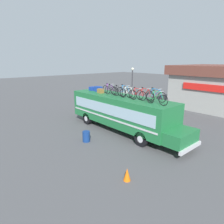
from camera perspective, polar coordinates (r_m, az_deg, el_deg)
The scene contains 17 objects.
ground_plane at distance 16.65m, azimuth 2.15°, elevation -5.13°, with size 120.00×120.00×0.00m, color #4C4C4F.
bus at distance 15.99m, azimuth 2.78°, elevation 0.33°, with size 11.28×2.64×2.87m.
luggage_bag_1 at distance 18.96m, azimuth -5.75°, elevation 6.75°, with size 0.49×0.48×0.34m, color #193899.
luggage_bag_2 at distance 18.28m, azimuth -3.99°, elevation 6.68°, with size 0.72×0.43×0.46m, color #193899.
luggage_bag_3 at distance 17.40m, azimuth -3.35°, elevation 6.13°, with size 0.55×0.38×0.38m, color olive.
rooftop_bicycle_1 at distance 17.10m, azimuth -0.83°, elevation 6.61°, with size 1.70×0.44×0.88m.
rooftop_bicycle_2 at distance 16.36m, azimuth -0.08°, elevation 6.25°, with size 1.75×0.44×0.89m.
rooftop_bicycle_3 at distance 15.93m, azimuth 1.90°, elevation 5.98°, with size 1.65×0.44×0.87m.
rooftop_bicycle_4 at distance 15.58m, azimuth 3.64°, elevation 5.87°, with size 1.73×0.44×0.95m.
rooftop_bicycle_5 at distance 14.87m, azimuth 4.64°, elevation 5.40°, with size 1.76×0.44×0.92m.
rooftop_bicycle_6 at distance 14.51m, azimuth 7.27°, elevation 5.06°, with size 1.70×0.44×0.90m.
rooftop_bicycle_7 at distance 14.23m, azimuth 9.51°, elevation 4.83°, with size 1.66×0.44×0.94m.
rooftop_bicycle_8 at distance 14.10m, azimuth 12.47°, elevation 4.62°, with size 1.76×0.44×0.95m.
rooftop_bicycle_9 at distance 13.13m, azimuth 12.80°, elevation 3.83°, with size 1.73×0.44×0.93m.
trash_bin at distance 14.31m, azimuth -7.46°, elevation -7.03°, with size 0.53×0.53×0.76m, color navy.
traffic_cone at distance 10.00m, azimuth 4.38°, elevation -17.59°, with size 0.36×0.36×0.64m, color orange.
street_lamp at distance 23.64m, azimuth 5.86°, elevation 7.98°, with size 0.31×0.31×4.83m.
Camera 1 is at (11.33, -10.81, 5.67)m, focal length 31.56 mm.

